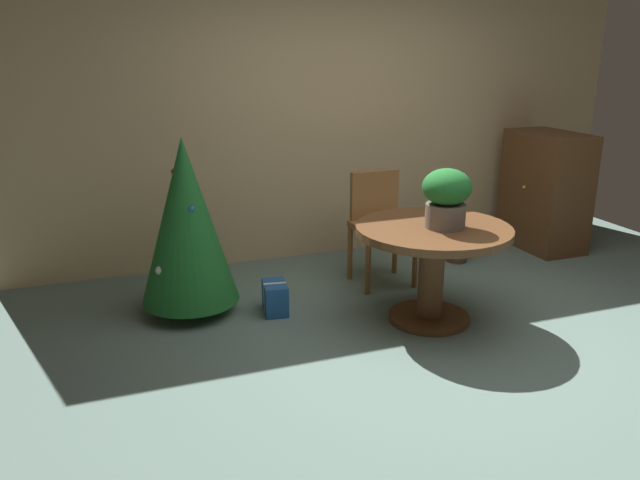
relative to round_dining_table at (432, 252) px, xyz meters
name	(u,v)px	position (x,y,z in m)	size (l,w,h in m)	color
ground_plane	(452,345)	(-0.06, -0.42, -0.53)	(6.60, 6.60, 0.00)	slate
back_wall_panel	(333,116)	(-0.06, 1.78, 0.77)	(6.00, 0.10, 2.60)	tan
round_dining_table	(432,252)	(0.00, 0.00, 0.00)	(1.10, 1.10, 0.72)	brown
flower_vase	(446,196)	(0.06, -0.05, 0.41)	(0.34, 0.34, 0.41)	#665B51
wooden_chair_far	(379,219)	(0.00, 0.87, 0.02)	(0.47, 0.41, 0.93)	brown
holiday_tree	(186,221)	(-1.61, 0.76, 0.18)	(0.72, 0.72, 1.32)	brown
gift_box_blue	(275,298)	(-1.02, 0.53, -0.41)	(0.20, 0.29, 0.23)	#1E569E
wooden_cabinet	(545,191)	(1.92, 1.16, 0.04)	(0.52, 0.82, 1.13)	brown
potted_plant	(458,238)	(0.90, 1.06, -0.30)	(0.30, 0.30, 0.41)	#4C382D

